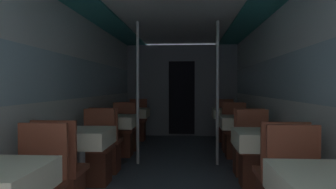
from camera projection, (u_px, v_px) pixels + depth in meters
wall_left at (78, 92)px, 4.65m from camera, size 0.05×9.53×2.25m
wall_right at (277, 92)px, 4.47m from camera, size 0.05×9.53×2.25m
ceiling_panel at (176, 10)px, 4.53m from camera, size 2.78×9.53×0.07m
bulkhead_far at (182, 91)px, 8.13m from camera, size 2.72×0.09×2.25m
dining_table_left_1 at (81, 140)px, 3.57m from camera, size 0.64×0.64×0.76m
chair_left_near_1 at (61, 187)px, 3.02m from camera, size 0.40×0.40×0.94m
chair_left_far_1 at (96, 160)px, 4.14m from camera, size 0.40×0.40×0.94m
dining_table_left_2 at (115, 123)px, 5.21m from camera, size 0.64×0.64×0.76m
chair_left_near_2 at (106, 152)px, 4.66m from camera, size 0.40×0.40×0.94m
chair_left_far_2 at (123, 139)px, 5.78m from camera, size 0.40×0.40×0.94m
support_pole_left_2 at (138, 93)px, 5.18m from camera, size 0.05×0.05×2.25m
dining_table_left_3 at (133, 114)px, 6.86m from camera, size 0.64×0.64×0.76m
chair_left_near_3 at (128, 135)px, 6.30m from camera, size 0.40×0.40×0.94m
chair_left_far_3 at (137, 127)px, 7.43m from camera, size 0.40×0.40×0.94m
dining_table_right_1 at (265, 142)px, 3.44m from camera, size 0.64×0.64×0.76m
chair_right_far_1 at (254, 162)px, 4.01m from camera, size 0.40×0.40×0.94m
dining_table_right_2 at (241, 124)px, 5.08m from camera, size 0.64×0.64×0.76m
chair_right_near_2 at (247, 154)px, 4.53m from camera, size 0.40×0.40×0.94m
chair_right_far_2 at (236, 140)px, 5.65m from camera, size 0.40×0.40×0.94m
support_pole_right_2 at (217, 93)px, 5.09m from camera, size 0.05×0.05×2.25m
dining_table_right_3 at (228, 115)px, 6.73m from camera, size 0.64×0.64×0.76m
chair_right_near_3 at (232, 136)px, 6.17m from camera, size 0.40×0.40×0.94m
chair_right_far_3 at (225, 128)px, 7.30m from camera, size 0.40×0.40×0.94m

